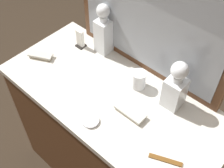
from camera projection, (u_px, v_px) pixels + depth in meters
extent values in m
cube|color=brown|center=(112.00, 143.00, 1.80)|extent=(1.15, 0.54, 0.86)
cube|color=silver|center=(112.00, 97.00, 1.46)|extent=(1.18, 0.56, 0.03)
cube|color=brown|center=(152.00, 4.00, 1.29)|extent=(0.88, 0.03, 0.79)
cube|color=gray|center=(150.00, 5.00, 1.28)|extent=(0.80, 0.01, 0.71)
cube|color=white|center=(104.00, 36.00, 1.60)|extent=(0.08, 0.08, 0.20)
cube|color=brown|center=(104.00, 41.00, 1.62)|extent=(0.07, 0.07, 0.14)
cylinder|color=white|center=(103.00, 19.00, 1.51)|extent=(0.04, 0.04, 0.03)
sphere|color=white|center=(103.00, 11.00, 1.47)|extent=(0.07, 0.07, 0.07)
cube|color=white|center=(174.00, 93.00, 1.35)|extent=(0.09, 0.09, 0.16)
cube|color=brown|center=(173.00, 98.00, 1.38)|extent=(0.08, 0.08, 0.10)
cylinder|color=white|center=(178.00, 79.00, 1.28)|extent=(0.05, 0.05, 0.03)
sphere|color=white|center=(180.00, 70.00, 1.24)|extent=(0.08, 0.08, 0.08)
cylinder|color=white|center=(139.00, 80.00, 1.45)|extent=(0.07, 0.07, 0.10)
cylinder|color=silver|center=(138.00, 85.00, 1.49)|extent=(0.07, 0.07, 0.01)
cube|color=#B7A88C|center=(130.00, 113.00, 1.37)|extent=(0.14, 0.06, 0.01)
cube|color=beige|center=(130.00, 111.00, 1.36)|extent=(0.15, 0.06, 0.01)
cube|color=#B7A88C|center=(41.00, 56.00, 1.63)|extent=(0.13, 0.10, 0.01)
cube|color=beige|center=(40.00, 55.00, 1.62)|extent=(0.14, 0.11, 0.01)
cylinder|color=silver|center=(91.00, 121.00, 1.34)|extent=(0.08, 0.08, 0.01)
cube|color=brown|center=(165.00, 160.00, 1.21)|extent=(0.14, 0.07, 0.01)
cube|color=black|center=(81.00, 46.00, 1.69)|extent=(0.05, 0.05, 0.01)
cube|color=white|center=(80.00, 39.00, 1.66)|extent=(0.05, 0.02, 0.11)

